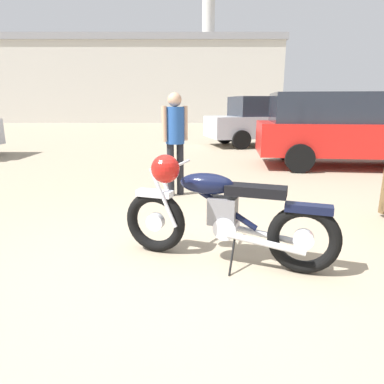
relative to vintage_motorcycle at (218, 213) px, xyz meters
name	(u,v)px	position (x,y,z in m)	size (l,w,h in m)	color
ground_plane	(196,274)	(-0.22, -0.24, -0.49)	(80.00, 80.00, 0.00)	gray
vintage_motorcycle	(218,213)	(0.00, 0.00, 0.00)	(1.97, 0.91, 1.07)	black
bystander	(175,134)	(-0.38, 2.52, 0.53)	(0.42, 0.30, 1.66)	black
blue_hatchback_right	(355,128)	(3.89, 4.92, 0.45)	(4.93, 2.55, 1.74)	black
red_hatchback_near	(321,116)	(6.27, 12.27, 0.45)	(4.81, 2.21, 1.74)	black
silver_sedan_mid	(378,122)	(6.43, 8.17, 0.43)	(3.98, 1.98, 1.78)	black
pale_sedan_back	(275,119)	(3.31, 9.49, 0.45)	(4.93, 2.57, 1.74)	black
industrial_building	(146,83)	(-2.79, 29.75, 2.90)	(23.49, 11.53, 13.00)	beige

